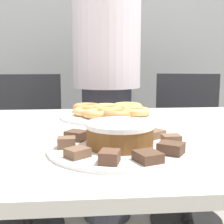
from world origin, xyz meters
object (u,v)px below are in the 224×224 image
object	(u,v)px
office_chair_left	(26,155)
frosted_cake	(120,134)
office_chair_right	(187,151)
person_standing	(107,80)
plate_cake	(120,148)
plate_donuts	(107,116)

from	to	relation	value
office_chair_left	frosted_cake	distance (m)	1.19
office_chair_left	office_chair_right	distance (m)	0.98
office_chair_right	frosted_cake	bearing A→B (deg)	-104.61
person_standing	plate_cake	world-z (taller)	person_standing
plate_cake	frosted_cake	distance (m)	0.04
person_standing	frosted_cake	bearing A→B (deg)	-92.16
office_chair_right	frosted_cake	size ratio (longest dim) A/B	5.13
plate_donuts	frosted_cake	world-z (taller)	frosted_cake
office_chair_right	plate_donuts	size ratio (longest dim) A/B	2.32
person_standing	plate_cake	distance (m)	1.10
office_chair_left	plate_donuts	distance (m)	0.78
person_standing	frosted_cake	xyz separation A→B (m)	(-0.04, -1.09, -0.07)
plate_cake	office_chair_left	bearing A→B (deg)	112.98
office_chair_left	plate_cake	size ratio (longest dim) A/B	2.41
plate_cake	frosted_cake	world-z (taller)	frosted_cake
person_standing	office_chair_right	distance (m)	0.66
office_chair_right	plate_cake	xyz separation A→B (m)	(-0.54, -1.04, 0.33)
person_standing	plate_donuts	bearing A→B (deg)	-93.84
person_standing	plate_donuts	distance (m)	0.62
frosted_cake	office_chair_right	bearing A→B (deg)	62.66
frosted_cake	plate_donuts	bearing A→B (deg)	89.96
office_chair_left	frosted_cake	size ratio (longest dim) A/B	5.13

